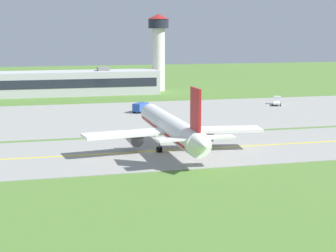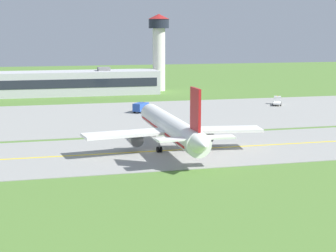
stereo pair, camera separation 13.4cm
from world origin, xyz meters
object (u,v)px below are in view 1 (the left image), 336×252
at_px(airplane_lead, 171,128).
at_px(service_truck_fuel, 277,101).
at_px(control_tower, 159,45).
at_px(service_truck_baggage, 141,107).

xyz_separation_m(airplane_lead, service_truck_fuel, (45.30, 51.81, -2.95)).
distance_m(airplane_lead, control_tower, 100.93).
bearing_deg(control_tower, service_truck_fuel, -62.28).
relative_size(airplane_lead, service_truck_fuel, 5.95).
distance_m(airplane_lead, service_truck_fuel, 68.89).
bearing_deg(airplane_lead, control_tower, 77.86).
distance_m(airplane_lead, service_truck_baggage, 46.99).
bearing_deg(service_truck_fuel, airplane_lead, -131.17).
relative_size(service_truck_fuel, control_tower, 0.25).
distance_m(service_truck_baggage, service_truck_fuel, 41.68).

